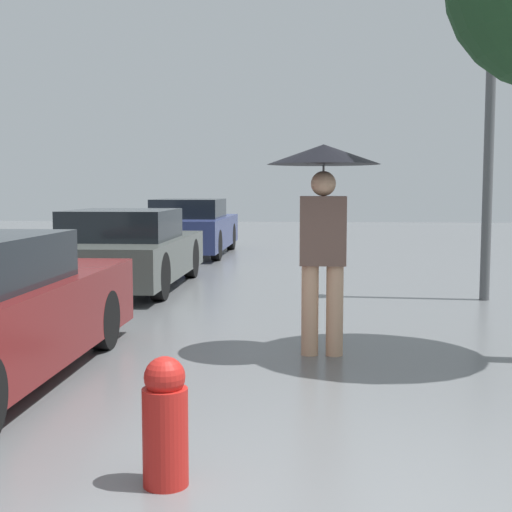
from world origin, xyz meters
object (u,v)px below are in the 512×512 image
pedestrian (323,193)px  street_lamp (492,54)px  fire_hydrant (165,422)px  parked_car_middle (126,250)px  parked_car_farthest (191,228)px

pedestrian → street_lamp: (2.32, 3.51, 1.86)m
street_lamp → fire_hydrant: street_lamp is taller
parked_car_middle → street_lamp: street_lamp is taller
fire_hydrant → street_lamp: bearing=64.0°
pedestrian → parked_car_farthest: bearing=106.5°
parked_car_middle → parked_car_farthest: parked_car_farthest is taller
parked_car_middle → fire_hydrant: (2.16, -7.38, -0.24)m
street_lamp → fire_hydrant: bearing=-116.0°
pedestrian → parked_car_farthest: (-2.95, 9.99, -0.89)m
parked_car_farthest → street_lamp: 8.80m
pedestrian → parked_car_middle: bearing=124.8°
parked_car_middle → parked_car_farthest: size_ratio=0.93×
pedestrian → fire_hydrant: pedestrian is taller
fire_hydrant → parked_car_farthest: bearing=99.1°
street_lamp → fire_hydrant: size_ratio=7.30×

